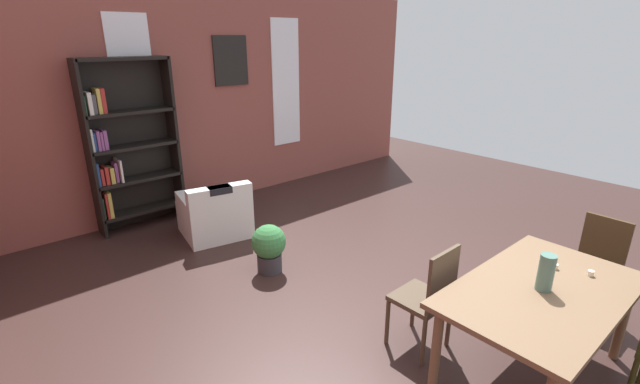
% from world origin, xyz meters
% --- Properties ---
extents(ground_plane, '(11.08, 11.08, 0.00)m').
position_xyz_m(ground_plane, '(0.00, 0.00, 0.00)').
color(ground_plane, '#36221F').
extents(back_wall_brick, '(8.09, 0.12, 3.15)m').
position_xyz_m(back_wall_brick, '(0.00, 4.32, 1.58)').
color(back_wall_brick, brown).
rests_on(back_wall_brick, ground).
extents(window_pane_0, '(0.55, 0.02, 2.05)m').
position_xyz_m(window_pane_0, '(-1.24, 4.25, 1.73)').
color(window_pane_0, white).
extents(window_pane_1, '(0.55, 0.02, 2.05)m').
position_xyz_m(window_pane_1, '(1.24, 4.25, 1.73)').
color(window_pane_1, white).
extents(dining_table, '(1.63, 0.96, 0.76)m').
position_xyz_m(dining_table, '(-0.26, -0.77, 0.67)').
color(dining_table, brown).
rests_on(dining_table, ground).
extents(vase_on_table, '(0.11, 0.11, 0.28)m').
position_xyz_m(vase_on_table, '(-0.28, -0.77, 0.90)').
color(vase_on_table, '#4C7266').
rests_on(vase_on_table, dining_table).
extents(tealight_candle_0, '(0.04, 0.04, 0.04)m').
position_xyz_m(tealight_candle_0, '(-0.19, -0.76, 0.78)').
color(tealight_candle_0, silver).
rests_on(tealight_candle_0, dining_table).
extents(tealight_candle_1, '(0.04, 0.04, 0.04)m').
position_xyz_m(tealight_candle_1, '(0.10, -0.70, 0.78)').
color(tealight_candle_1, silver).
rests_on(tealight_candle_1, dining_table).
extents(tealight_candle_2, '(0.04, 0.04, 0.04)m').
position_xyz_m(tealight_candle_2, '(0.19, -0.92, 0.78)').
color(tealight_candle_2, silver).
rests_on(tealight_candle_2, dining_table).
extents(dining_chair_head_right, '(0.41, 0.41, 0.95)m').
position_xyz_m(dining_chair_head_right, '(0.93, -0.77, 0.51)').
color(dining_chair_head_right, '#3D2B18').
rests_on(dining_chair_head_right, ground).
extents(dining_chair_far_left, '(0.41, 0.41, 0.95)m').
position_xyz_m(dining_chair_far_left, '(-0.62, -0.06, 0.51)').
color(dining_chair_far_left, '#4B3B2C').
rests_on(dining_chair_far_left, ground).
extents(bookshelf_tall, '(1.13, 0.31, 2.24)m').
position_xyz_m(bookshelf_tall, '(-1.50, 4.08, 1.13)').
color(bookshelf_tall, black).
rests_on(bookshelf_tall, ground).
extents(armchair_white, '(0.94, 0.94, 0.75)m').
position_xyz_m(armchair_white, '(-0.83, 3.10, 0.28)').
color(armchair_white, silver).
rests_on(armchair_white, ground).
extents(potted_plant_by_shelf, '(0.38, 0.38, 0.55)m').
position_xyz_m(potted_plant_by_shelf, '(-0.85, 1.85, 0.30)').
color(potted_plant_by_shelf, '#333338').
rests_on(potted_plant_by_shelf, ground).
extents(framed_picture, '(0.56, 0.03, 0.72)m').
position_xyz_m(framed_picture, '(0.22, 4.24, 2.13)').
color(framed_picture, black).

